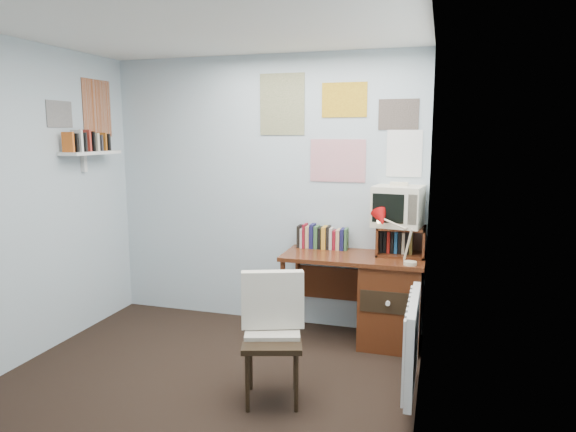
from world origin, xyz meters
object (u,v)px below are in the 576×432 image
object	(u,v)px
tv_riser	(401,241)
wall_shelf	(91,153)
crt_tv	(399,204)
desk	(384,298)
desk_lamp	(411,242)
radiator	(413,342)
desk_chair	(272,342)

from	to	relation	value
tv_riser	wall_shelf	xyz separation A→B (m)	(-2.69, -0.49, 0.74)
crt_tv	desk	bearing A→B (deg)	-115.38
crt_tv	wall_shelf	world-z (taller)	wall_shelf
desk	desk_lamp	xyz separation A→B (m)	(0.22, -0.20, 0.54)
desk	wall_shelf	size ratio (longest dim) A/B	1.94
crt_tv	radiator	size ratio (longest dim) A/B	0.50
desk_lamp	wall_shelf	size ratio (longest dim) A/B	0.61
desk_lamp	wall_shelf	distance (m)	2.87
desk_chair	crt_tv	distance (m)	1.68
desk_chair	wall_shelf	size ratio (longest dim) A/B	1.35
crt_tv	wall_shelf	size ratio (longest dim) A/B	0.64
desk	desk_lamp	world-z (taller)	desk_lamp
desk_lamp	crt_tv	bearing A→B (deg)	112.97
crt_tv	radiator	distance (m)	1.33
desk_chair	crt_tv	size ratio (longest dim) A/B	2.11
radiator	desk_chair	bearing A→B (deg)	-163.89
desk	tv_riser	world-z (taller)	tv_riser
tv_riser	radiator	distance (m)	1.15
desk	desk_lamp	distance (m)	0.62
desk_lamp	radiator	size ratio (longest dim) A/B	0.47
desk_chair	wall_shelf	world-z (taller)	wall_shelf
tv_riser	wall_shelf	world-z (taller)	wall_shelf
desk_lamp	crt_tv	distance (m)	0.44
desk_chair	desk_lamp	bearing A→B (deg)	33.07
radiator	wall_shelf	size ratio (longest dim) A/B	1.29
tv_riser	radiator	bearing A→B (deg)	-80.72
desk_lamp	tv_riser	bearing A→B (deg)	108.68
desk_chair	desk_lamp	size ratio (longest dim) A/B	2.23
desk_chair	desk	bearing A→B (deg)	45.88
tv_riser	crt_tv	bearing A→B (deg)	149.76
crt_tv	wall_shelf	bearing A→B (deg)	-161.64
crt_tv	wall_shelf	xyz separation A→B (m)	(-2.66, -0.51, 0.42)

